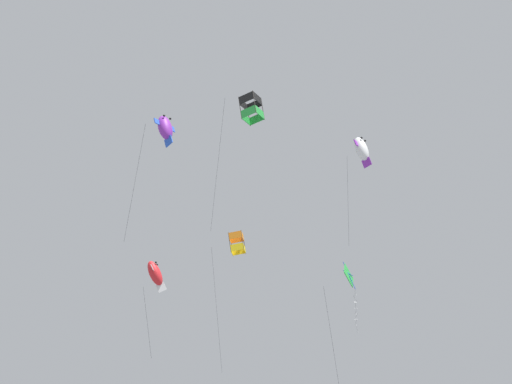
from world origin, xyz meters
The scene contains 6 objects.
kite_box_highest centered at (-1.51, -0.90, 38.46)m, with size 4.04×3.72×8.85m.
kite_fish_upper_right centered at (-6.36, 3.18, 26.19)m, with size 1.57×1.35×5.20m.
kite_fish_near_right centered at (5.16, -7.23, 37.93)m, with size 2.94×2.20×7.83m.
kite_box_far_centre centered at (3.40, 1.39, 31.00)m, with size 2.91×1.97×9.13m.
kite_diamond_near_left centered at (-5.60, -7.18, 25.30)m, with size 2.37×1.55×9.04m.
kite_fish_mid_left centered at (-7.27, 2.68, 34.56)m, with size 3.45×2.92×7.60m.
Camera 1 is at (-42.69, -11.80, 14.44)m, focal length 52.45 mm.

